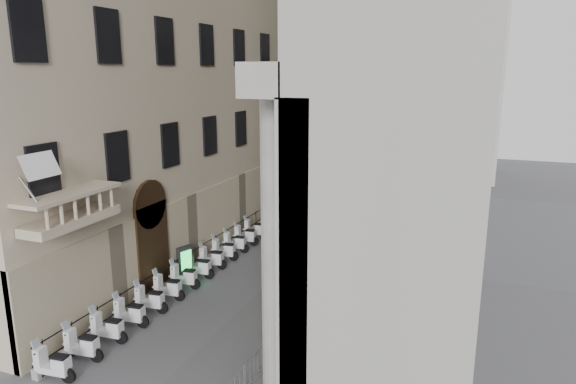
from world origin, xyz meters
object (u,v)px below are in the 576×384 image
scooter_0 (55,380)px  pedestrian_a (327,201)px  info_kiosk (185,263)px  pedestrian_b (355,200)px  street_lamp (281,166)px  security_tent (316,176)px

scooter_0 → pedestrian_a: size_ratio=0.75×
info_kiosk → pedestrian_b: size_ratio=1.03×
info_kiosk → street_lamp: bearing=98.4°
security_tent → info_kiosk: (-1.97, -15.78, -1.70)m
street_lamp → pedestrian_a: (1.35, 5.86, -3.65)m
info_kiosk → pedestrian_a: (3.17, 14.78, 0.08)m
security_tent → scooter_0: bearing=-93.3°
scooter_0 → pedestrian_b: pedestrian_b is taller
pedestrian_b → scooter_0: bearing=121.3°
scooter_0 → info_kiosk: info_kiosk is taller
security_tent → pedestrian_b: bearing=8.6°
info_kiosk → pedestrian_b: bearing=92.7°
info_kiosk → pedestrian_a: pedestrian_a is taller
security_tent → street_lamp: 7.16m
scooter_0 → street_lamp: bearing=-10.0°
security_tent → pedestrian_a: size_ratio=1.93×
street_lamp → pedestrian_b: 8.85m
security_tent → street_lamp: (-0.16, -6.87, 2.02)m
street_lamp → scooter_0: bearing=-96.8°
info_kiosk → pedestrian_b: 17.01m
street_lamp → info_kiosk: size_ratio=4.31×
street_lamp → pedestrian_b: street_lamp is taller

